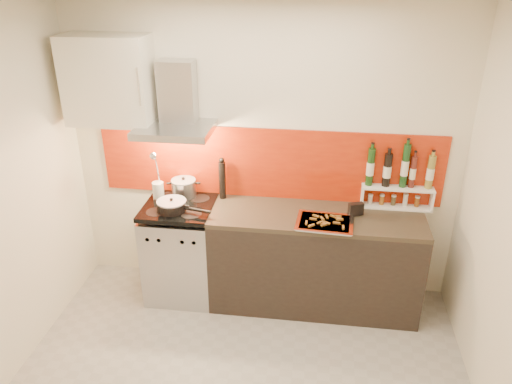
# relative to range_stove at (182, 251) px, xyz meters

# --- Properties ---
(ceiling) EXTENTS (3.40, 2.80, 0.02)m
(ceiling) POSITION_rel_range_stove_xyz_m (0.70, -1.10, 2.16)
(ceiling) COLOR white
(ceiling) RESTS_ON back_wall
(back_wall) EXTENTS (3.40, 0.02, 2.60)m
(back_wall) POSITION_rel_range_stove_xyz_m (0.70, 0.30, 0.86)
(back_wall) COLOR silver
(back_wall) RESTS_ON ground
(backsplash) EXTENTS (3.00, 0.02, 0.64)m
(backsplash) POSITION_rel_range_stove_xyz_m (0.75, 0.29, 0.78)
(backsplash) COLOR #9E1D08
(backsplash) RESTS_ON back_wall
(range_stove) EXTENTS (0.60, 0.60, 0.91)m
(range_stove) POSITION_rel_range_stove_xyz_m (0.00, 0.00, 0.00)
(range_stove) COLOR #B7B7BA
(range_stove) RESTS_ON ground
(counter) EXTENTS (1.80, 0.60, 0.90)m
(counter) POSITION_rel_range_stove_xyz_m (1.20, 0.00, 0.01)
(counter) COLOR black
(counter) RESTS_ON ground
(range_hood) EXTENTS (0.62, 0.50, 0.61)m
(range_hood) POSITION_rel_range_stove_xyz_m (0.00, 0.14, 1.30)
(range_hood) COLOR #B7B7BA
(range_hood) RESTS_ON back_wall
(upper_cabinet) EXTENTS (0.70, 0.35, 0.72)m
(upper_cabinet) POSITION_rel_range_stove_xyz_m (-0.55, 0.13, 1.51)
(upper_cabinet) COLOR silver
(upper_cabinet) RESTS_ON back_wall
(stock_pot) EXTENTS (0.22, 0.22, 0.19)m
(stock_pot) POSITION_rel_range_stove_xyz_m (0.01, 0.18, 0.55)
(stock_pot) COLOR #B7B7BA
(stock_pot) RESTS_ON range_stove
(saute_pan) EXTENTS (0.48, 0.25, 0.12)m
(saute_pan) POSITION_rel_range_stove_xyz_m (-0.02, -0.10, 0.51)
(saute_pan) COLOR black
(saute_pan) RESTS_ON range_stove
(utensil_jar) EXTENTS (0.10, 0.15, 0.48)m
(utensil_jar) POSITION_rel_range_stove_xyz_m (-0.20, 0.09, 0.60)
(utensil_jar) COLOR silver
(utensil_jar) RESTS_ON range_stove
(pepper_mill) EXTENTS (0.06, 0.06, 0.39)m
(pepper_mill) POSITION_rel_range_stove_xyz_m (0.35, 0.21, 0.65)
(pepper_mill) COLOR black
(pepper_mill) RESTS_ON counter
(step_shelf) EXTENTS (0.60, 0.16, 0.57)m
(step_shelf) POSITION_rel_range_stove_xyz_m (1.86, 0.24, 0.70)
(step_shelf) COLOR white
(step_shelf) RESTS_ON counter
(caddy_box) EXTENTS (0.13, 0.10, 0.11)m
(caddy_box) POSITION_rel_range_stove_xyz_m (1.52, 0.03, 0.52)
(caddy_box) COLOR black
(caddy_box) RESTS_ON counter
(baking_tray) EXTENTS (0.48, 0.38, 0.03)m
(baking_tray) POSITION_rel_range_stove_xyz_m (1.26, -0.15, 0.47)
(baking_tray) COLOR silver
(baking_tray) RESTS_ON counter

